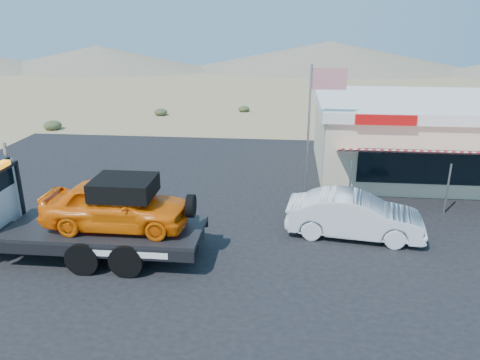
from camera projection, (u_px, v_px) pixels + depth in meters
The scene contains 7 objects.
ground at pixel (184, 237), 17.72m from camera, with size 120.00×120.00×0.00m, color #9E845A.
asphalt_lot at pixel (244, 208), 20.34m from camera, with size 32.00×24.00×0.02m, color black.
tow_truck at pixel (54, 209), 15.95m from camera, with size 9.55×2.83×3.19m.
white_sedan at pixel (355, 215), 17.56m from camera, with size 1.76×5.05×1.66m, color silver.
jerky_store at pixel (416, 135), 24.47m from camera, with size 10.40×9.97×3.90m.
flagpole at pixel (314, 118), 20.21m from camera, with size 1.55×0.10×6.00m.
distant_hills at pixel (198, 57), 69.70m from camera, with size 126.00×48.00×4.20m.
Camera 1 is at (3.72, -15.67, 7.99)m, focal length 35.00 mm.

